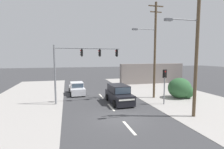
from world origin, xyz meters
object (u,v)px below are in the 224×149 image
object	(u,v)px
suv_receding_far	(119,95)
pedestal_signal_right_kerb	(165,81)
utility_pole_midground_right	(154,48)
sedan_oncoming_mid	(77,89)
traffic_signal_mast	(79,61)
utility_pole_foreground_right	(196,46)

from	to	relation	value
suv_receding_far	pedestal_signal_right_kerb	bearing A→B (deg)	-21.90
pedestal_signal_right_kerb	utility_pole_midground_right	bearing A→B (deg)	84.50
pedestal_signal_right_kerb	sedan_oncoming_mid	world-z (taller)	pedestal_signal_right_kerb
utility_pole_midground_right	pedestal_signal_right_kerb	distance (m)	4.50
utility_pole_midground_right	pedestal_signal_right_kerb	xyz separation A→B (m)	(-0.28, -2.89, -3.44)
utility_pole_midground_right	suv_receding_far	xyz separation A→B (m)	(-4.56, -1.16, -4.98)
traffic_signal_mast	sedan_oncoming_mid	xyz separation A→B (m)	(-0.00, 4.47, -3.65)
utility_pole_midground_right	sedan_oncoming_mid	world-z (taller)	utility_pole_midground_right
traffic_signal_mast	suv_receding_far	world-z (taller)	traffic_signal_mast
traffic_signal_mast	utility_pole_foreground_right	bearing A→B (deg)	-38.15
utility_pole_foreground_right	pedestal_signal_right_kerb	distance (m)	5.06
utility_pole_foreground_right	suv_receding_far	bearing A→B (deg)	128.87
suv_receding_far	sedan_oncoming_mid	xyz separation A→B (m)	(-4.02, 5.56, -0.18)
traffic_signal_mast	pedestal_signal_right_kerb	world-z (taller)	traffic_signal_mast
traffic_signal_mast	pedestal_signal_right_kerb	distance (m)	8.98
utility_pole_midground_right	sedan_oncoming_mid	bearing A→B (deg)	152.85
utility_pole_midground_right	suv_receding_far	distance (m)	6.85
suv_receding_far	sedan_oncoming_mid	size ratio (longest dim) A/B	1.06
suv_receding_far	sedan_oncoming_mid	world-z (taller)	suv_receding_far
utility_pole_foreground_right	sedan_oncoming_mid	distance (m)	14.90
sedan_oncoming_mid	utility_pole_midground_right	bearing A→B (deg)	-27.15
utility_pole_foreground_right	pedestal_signal_right_kerb	world-z (taller)	utility_pole_foreground_right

